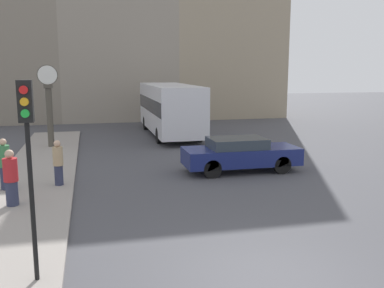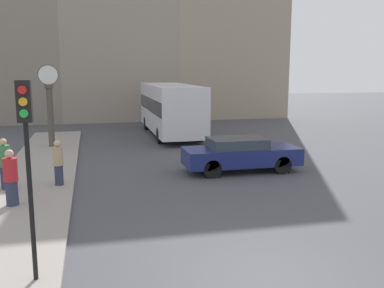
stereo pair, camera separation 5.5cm
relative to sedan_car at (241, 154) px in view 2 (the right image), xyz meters
name	(u,v)px [view 2 (the right image)]	position (x,y,z in m)	size (l,w,h in m)	color
ground_plane	(267,281)	(-2.60, -8.78, -0.73)	(120.00, 120.00, 0.00)	#47474C
sidewalk_corner	(38,176)	(-7.94, 0.91, -0.68)	(2.84, 23.38, 0.10)	gray
building_row	(139,19)	(-1.75, 19.82, 7.34)	(26.13, 5.00, 18.45)	gray
sedan_car	(241,154)	(0.00, 0.00, 0.00)	(4.66, 1.77, 1.39)	navy
bus_distant	(170,107)	(-0.98, 10.20, 1.06)	(2.62, 9.22, 3.16)	silver
traffic_light_near	(27,140)	(-7.00, -7.86, 2.11)	(0.26, 0.24, 3.82)	black
street_clock	(50,106)	(-7.89, 7.17, 1.49)	(1.03, 0.41, 4.23)	#4C473D
pedestrian_tan_coat	(58,163)	(-7.01, -0.83, 0.17)	(0.35, 0.35, 1.59)	#2D334C
pedestrian_red_top	(11,178)	(-8.22, -2.87, 0.21)	(0.42, 0.42, 1.69)	#2D334C
pedestrian_green_hoodie	(5,164)	(-8.72, -0.97, 0.24)	(0.38, 0.38, 1.74)	#2D334C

